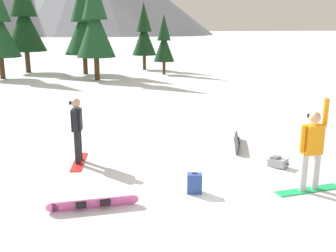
{
  "coord_description": "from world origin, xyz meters",
  "views": [
    {
      "loc": [
        -4.24,
        -7.35,
        3.48
      ],
      "look_at": [
        -0.66,
        1.88,
        1.0
      ],
      "focal_mm": 41.94,
      "sensor_mm": 36.0,
      "label": 1
    }
  ],
  "objects_px": {
    "backpack_blue": "(195,183)",
    "pine_tree_broad": "(144,33)",
    "loose_snowboard_far_spare": "(93,203)",
    "backpack_grey": "(278,162)",
    "pine_tree_tall": "(164,42)",
    "loose_snowboard_near_left": "(237,142)",
    "snowboarder_foreground": "(312,149)",
    "pine_tree_young": "(83,24)",
    "pine_tree_short": "(95,22)",
    "snowboarder_midground": "(77,129)",
    "pine_tree_leaning": "(24,19)"
  },
  "relations": [
    {
      "from": "backpack_blue",
      "to": "pine_tree_broad",
      "type": "height_order",
      "value": "pine_tree_broad"
    },
    {
      "from": "loose_snowboard_far_spare",
      "to": "backpack_grey",
      "type": "distance_m",
      "value": 4.94
    },
    {
      "from": "pine_tree_broad",
      "to": "pine_tree_tall",
      "type": "bearing_deg",
      "value": -86.01
    },
    {
      "from": "loose_snowboard_near_left",
      "to": "snowboarder_foreground",
      "type": "bearing_deg",
      "value": -94.01
    },
    {
      "from": "backpack_blue",
      "to": "loose_snowboard_far_spare",
      "type": "bearing_deg",
      "value": -179.79
    },
    {
      "from": "pine_tree_young",
      "to": "pine_tree_short",
      "type": "distance_m",
      "value": 3.88
    },
    {
      "from": "snowboarder_foreground",
      "to": "pine_tree_short",
      "type": "bearing_deg",
      "value": 91.64
    },
    {
      "from": "loose_snowboard_far_spare",
      "to": "pine_tree_tall",
      "type": "xyz_separation_m",
      "value": [
        9.47,
        21.19,
        2.33
      ]
    },
    {
      "from": "backpack_blue",
      "to": "snowboarder_midground",
      "type": "bearing_deg",
      "value": 124.83
    },
    {
      "from": "loose_snowboard_far_spare",
      "to": "backpack_blue",
      "type": "bearing_deg",
      "value": 0.21
    },
    {
      "from": "backpack_grey",
      "to": "pine_tree_leaning",
      "type": "bearing_deg",
      "value": 101.26
    },
    {
      "from": "snowboarder_foreground",
      "to": "pine_tree_broad",
      "type": "distance_m",
      "value": 26.5
    },
    {
      "from": "snowboarder_midground",
      "to": "pine_tree_tall",
      "type": "height_order",
      "value": "pine_tree_tall"
    },
    {
      "from": "snowboarder_foreground",
      "to": "backpack_blue",
      "type": "distance_m",
      "value": 2.63
    },
    {
      "from": "loose_snowboard_near_left",
      "to": "backpack_blue",
      "type": "height_order",
      "value": "backpack_blue"
    },
    {
      "from": "loose_snowboard_far_spare",
      "to": "backpack_blue",
      "type": "distance_m",
      "value": 2.2
    },
    {
      "from": "pine_tree_broad",
      "to": "pine_tree_leaning",
      "type": "distance_m",
      "value": 9.55
    },
    {
      "from": "snowboarder_foreground",
      "to": "backpack_grey",
      "type": "height_order",
      "value": "snowboarder_foreground"
    },
    {
      "from": "backpack_blue",
      "to": "pine_tree_leaning",
      "type": "relative_size",
      "value": 0.06
    },
    {
      "from": "pine_tree_young",
      "to": "backpack_grey",
      "type": "bearing_deg",
      "value": -87.46
    },
    {
      "from": "snowboarder_foreground",
      "to": "pine_tree_young",
      "type": "bearing_deg",
      "value": 91.7
    },
    {
      "from": "loose_snowboard_near_left",
      "to": "backpack_grey",
      "type": "relative_size",
      "value": 3.1
    },
    {
      "from": "loose_snowboard_far_spare",
      "to": "pine_tree_leaning",
      "type": "relative_size",
      "value": 0.24
    },
    {
      "from": "snowboarder_foreground",
      "to": "pine_tree_short",
      "type": "distance_m",
      "value": 20.7
    },
    {
      "from": "pine_tree_tall",
      "to": "pine_tree_short",
      "type": "height_order",
      "value": "pine_tree_short"
    },
    {
      "from": "backpack_grey",
      "to": "snowboarder_foreground",
      "type": "bearing_deg",
      "value": -101.01
    },
    {
      "from": "backpack_blue",
      "to": "pine_tree_leaning",
      "type": "bearing_deg",
      "value": 95.26
    },
    {
      "from": "loose_snowboard_near_left",
      "to": "backpack_blue",
      "type": "xyz_separation_m",
      "value": [
        -2.63,
        -2.65,
        0.07
      ]
    },
    {
      "from": "loose_snowboard_far_spare",
      "to": "pine_tree_broad",
      "type": "height_order",
      "value": "pine_tree_broad"
    },
    {
      "from": "loose_snowboard_near_left",
      "to": "pine_tree_short",
      "type": "xyz_separation_m",
      "value": [
        -0.83,
        17.04,
        3.71
      ]
    },
    {
      "from": "loose_snowboard_near_left",
      "to": "pine_tree_young",
      "type": "xyz_separation_m",
      "value": [
        -0.96,
        20.92,
        3.62
      ]
    },
    {
      "from": "pine_tree_tall",
      "to": "pine_tree_young",
      "type": "height_order",
      "value": "pine_tree_young"
    },
    {
      "from": "loose_snowboard_near_left",
      "to": "pine_tree_tall",
      "type": "distance_m",
      "value": 19.25
    },
    {
      "from": "pine_tree_tall",
      "to": "pine_tree_broad",
      "type": "distance_m",
      "value": 4.08
    },
    {
      "from": "snowboarder_foreground",
      "to": "pine_tree_tall",
      "type": "bearing_deg",
      "value": 77.49
    },
    {
      "from": "loose_snowboard_near_left",
      "to": "pine_tree_short",
      "type": "relative_size",
      "value": 0.24
    },
    {
      "from": "loose_snowboard_near_left",
      "to": "backpack_grey",
      "type": "bearing_deg",
      "value": -88.48
    },
    {
      "from": "backpack_grey",
      "to": "pine_tree_leaning",
      "type": "height_order",
      "value": "pine_tree_leaning"
    },
    {
      "from": "loose_snowboard_far_spare",
      "to": "pine_tree_young",
      "type": "xyz_separation_m",
      "value": [
        3.87,
        23.57,
        3.64
      ]
    },
    {
      "from": "pine_tree_broad",
      "to": "pine_tree_short",
      "type": "xyz_separation_m",
      "value": [
        -5.18,
        -5.53,
        0.81
      ]
    },
    {
      "from": "loose_snowboard_near_left",
      "to": "pine_tree_young",
      "type": "relative_size",
      "value": 0.25
    },
    {
      "from": "snowboarder_midground",
      "to": "loose_snowboard_near_left",
      "type": "distance_m",
      "value": 4.74
    },
    {
      "from": "snowboarder_foreground",
      "to": "pine_tree_broad",
      "type": "height_order",
      "value": "pine_tree_broad"
    },
    {
      "from": "backpack_blue",
      "to": "pine_tree_tall",
      "type": "bearing_deg",
      "value": 71.06
    },
    {
      "from": "loose_snowboard_far_spare",
      "to": "pine_tree_young",
      "type": "relative_size",
      "value": 0.26
    },
    {
      "from": "loose_snowboard_far_spare",
      "to": "backpack_blue",
      "type": "height_order",
      "value": "backpack_blue"
    },
    {
      "from": "loose_snowboard_near_left",
      "to": "pine_tree_tall",
      "type": "bearing_deg",
      "value": 75.96
    },
    {
      "from": "loose_snowboard_far_spare",
      "to": "pine_tree_broad",
      "type": "distance_m",
      "value": 27.0
    },
    {
      "from": "snowboarder_foreground",
      "to": "pine_tree_leaning",
      "type": "bearing_deg",
      "value": 100.06
    },
    {
      "from": "backpack_grey",
      "to": "pine_tree_short",
      "type": "relative_size",
      "value": 0.08
    }
  ]
}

